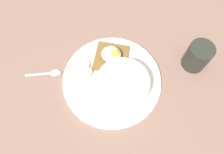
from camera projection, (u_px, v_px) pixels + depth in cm
name	position (u px, v px, depth cm)	size (l,w,h in cm)	color
ground_plane	(112.00, 82.00, 68.63)	(120.00, 120.00, 2.00)	#795C4F
plate	(112.00, 80.00, 66.98)	(30.26, 30.26, 1.60)	white
oatmeal_bowl	(123.00, 85.00, 62.49)	(15.03, 15.03, 6.46)	white
toast_slice	(111.00, 58.00, 69.19)	(11.00, 11.00, 1.06)	brown
poached_egg	(112.00, 54.00, 67.03)	(7.79, 5.66, 4.19)	white
banana_slice_front	(86.00, 72.00, 66.88)	(3.95, 4.10, 1.92)	beige
banana_slice_left	(82.00, 84.00, 65.70)	(3.50, 3.55, 1.11)	#F0E9BA
banana_slice_back	(84.00, 65.00, 68.22)	(4.78, 4.75, 1.21)	beige
banana_slice_right	(93.00, 82.00, 65.88)	(3.74, 3.72, 1.27)	#FAECC3
coffee_mug	(198.00, 56.00, 65.89)	(7.39, 7.39, 9.16)	#272B22
spoon	(48.00, 73.00, 68.29)	(10.96, 5.37, 0.80)	silver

